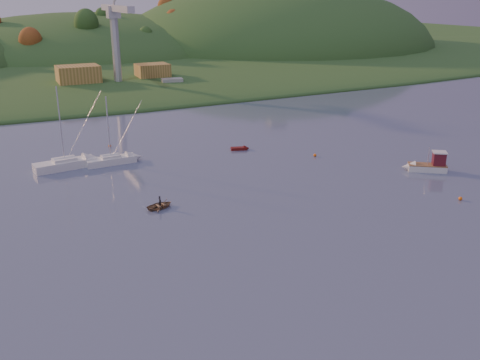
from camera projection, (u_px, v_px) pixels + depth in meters
name	position (u px, v px, depth m)	size (l,w,h in m)	color
ground	(449.00, 320.00, 44.57)	(500.00, 500.00, 0.00)	#3C4563
far_shore	(55.00, 53.00, 239.57)	(620.00, 220.00, 1.50)	#264C1E
shore_slope	(81.00, 71.00, 184.46)	(640.00, 150.00, 7.00)	#264C1E
hill_center	(86.00, 56.00, 226.74)	(140.00, 120.00, 36.00)	#264C1E
hill_right	(277.00, 51.00, 249.13)	(150.00, 130.00, 60.00)	#264C1E
hillside_trees	(72.00, 64.00, 201.42)	(280.00, 50.00, 32.00)	#274F1C
wharf	(128.00, 85.00, 149.67)	(42.00, 16.00, 2.40)	slate
shed_west	(78.00, 75.00, 143.95)	(11.00, 8.00, 4.80)	olive
shed_east	(153.00, 71.00, 153.60)	(9.00, 7.00, 4.00)	olive
dock_crane	(116.00, 27.00, 140.06)	(3.20, 28.00, 20.30)	#B7B7BC
fishing_boat	(424.00, 165.00, 81.31)	(6.55, 5.45, 4.20)	silver
sailboat_near	(65.00, 164.00, 82.46)	(9.48, 3.92, 12.76)	silver
sailboat_far	(111.00, 160.00, 84.75)	(7.89, 2.69, 10.81)	silver
canoe	(160.00, 205.00, 67.49)	(2.44, 3.41, 0.71)	#826547
paddler	(160.00, 203.00, 67.38)	(0.51, 0.33, 1.39)	black
red_tender	(242.00, 148.00, 92.56)	(3.43, 2.00, 1.10)	#520D0B
work_vessel	(172.00, 86.00, 147.43)	(13.86, 6.60, 3.42)	slate
buoy_0	(460.00, 199.00, 70.03)	(0.50, 0.50, 0.50)	#E65E0C
buoy_1	(315.00, 155.00, 88.63)	(0.50, 0.50, 0.50)	#E65E0C
buoy_2	(36.00, 168.00, 82.36)	(0.50, 0.50, 0.50)	#E65E0C
buoy_3	(110.00, 146.00, 94.02)	(0.50, 0.50, 0.50)	#E65E0C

